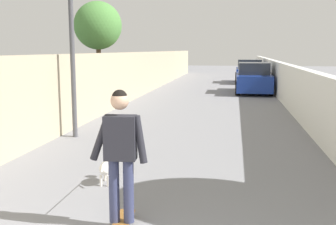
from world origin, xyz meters
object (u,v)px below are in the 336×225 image
Objects in this scene: skateboard at (122,223)px; car_far at (249,72)px; lamp_post at (71,26)px; tree_left_mid at (98,26)px; dog at (107,167)px; person_skateboarder at (121,146)px; car_near at (253,79)px.

skateboard is 0.21× the size of car_far.
skateboard is at bearing -152.21° from lamp_post.
dog is at bearing -160.57° from tree_left_mid.
lamp_post reaches higher than skateboard.
lamp_post is 2.44× the size of person_skateboarder.
person_skateboarder reaches higher than car_far.
lamp_post is 2.04× the size of dog.
lamp_post is at bearing -167.27° from tree_left_mid.
person_skateboarder reaches higher than dog.
car_far reaches higher than dog.
lamp_post reaches higher than person_skateboarder.
car_far is (21.31, -3.00, 0.44)m from dog.
tree_left_mid is 4.99× the size of skateboard.
car_near reaches higher than dog.
lamp_post is at bearing 156.99° from car_near.
car_far is (6.36, 0.00, -0.00)m from car_near.
lamp_post is 4.95× the size of skateboard.
skateboard is (-10.79, -3.94, -3.03)m from tree_left_mid.
lamp_post is at bearing 27.79° from person_skateboarder.
person_skateboarder is at bearing -159.93° from tree_left_mid.
person_skateboarder is 0.40× the size of car_near.
skateboard is 16.77m from car_near.
car_near is at bearing -11.36° from dog.
dog is at bearing 23.50° from skateboard.
car_near is (16.60, -2.29, 0.65)m from skateboard.
car_far is (22.95, -2.29, 0.65)m from skateboard.
dog is at bearing -150.23° from lamp_post.
dog is (-9.15, -3.23, -2.82)m from tree_left_mid.
car_near is at bearing -180.00° from car_far.
car_near is (5.80, -6.23, -2.38)m from tree_left_mid.
tree_left_mid is 1.01× the size of lamp_post.
tree_left_mid is at bearing 132.94° from car_near.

